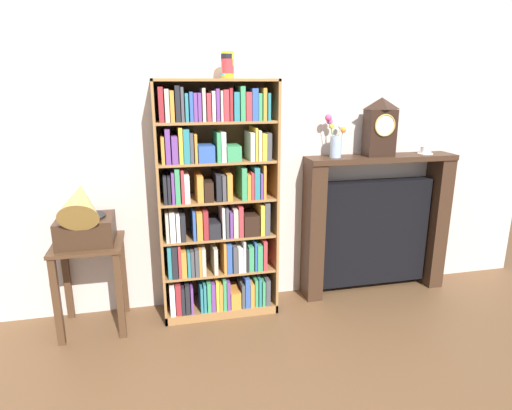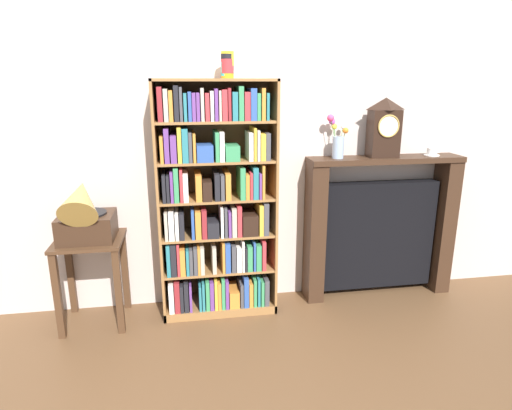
# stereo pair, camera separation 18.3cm
# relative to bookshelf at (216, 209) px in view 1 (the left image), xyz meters

# --- Properties ---
(ground_plane) EXTENTS (7.91, 6.40, 0.02)m
(ground_plane) POSITION_rel_bookshelf_xyz_m (0.01, -0.07, -0.80)
(ground_plane) COLOR brown
(wall_back) EXTENTS (4.91, 0.08, 2.60)m
(wall_back) POSITION_rel_bookshelf_xyz_m (0.21, 0.21, 0.51)
(wall_back) COLOR beige
(wall_back) RESTS_ON ground
(bookshelf) EXTENTS (0.82, 0.32, 1.66)m
(bookshelf) POSITION_rel_bookshelf_xyz_m (0.00, 0.00, 0.00)
(bookshelf) COLOR olive
(bookshelf) RESTS_ON ground
(cup_stack) EXTENTS (0.09, 0.09, 0.17)m
(cup_stack) POSITION_rel_bookshelf_xyz_m (0.10, 0.03, 0.96)
(cup_stack) COLOR orange
(cup_stack) RESTS_ON bookshelf
(side_table_left) EXTENTS (0.45, 0.42, 0.62)m
(side_table_left) POSITION_rel_bookshelf_xyz_m (-0.86, -0.04, -0.34)
(side_table_left) COLOR #472D1C
(side_table_left) RESTS_ON ground
(gramophone) EXTENTS (0.35, 0.45, 0.49)m
(gramophone) POSITION_rel_bookshelf_xyz_m (-0.86, -0.09, 0.02)
(gramophone) COLOR #382316
(gramophone) RESTS_ON side_table_left
(fireplace_mantel) EXTENTS (1.18, 0.23, 1.11)m
(fireplace_mantel) POSITION_rel_bookshelf_xyz_m (1.28, 0.08, -0.24)
(fireplace_mantel) COLOR #382316
(fireplace_mantel) RESTS_ON ground
(mantel_clock) EXTENTS (0.22, 0.15, 0.43)m
(mantel_clock) POSITION_rel_bookshelf_xyz_m (1.24, 0.06, 0.54)
(mantel_clock) COLOR black
(mantel_clock) RESTS_ON fireplace_mantel
(flower_vase) EXTENTS (0.16, 0.13, 0.31)m
(flower_vase) POSITION_rel_bookshelf_xyz_m (0.89, 0.07, 0.45)
(flower_vase) COLOR #99B2D1
(flower_vase) RESTS_ON fireplace_mantel
(teacup_with_saucer) EXTENTS (0.12, 0.12, 0.06)m
(teacup_with_saucer) POSITION_rel_bookshelf_xyz_m (1.64, 0.06, 0.35)
(teacup_with_saucer) COLOR white
(teacup_with_saucer) RESTS_ON fireplace_mantel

